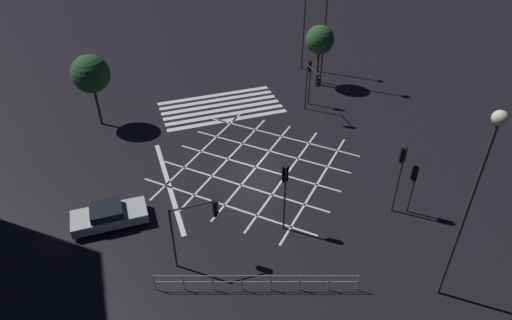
{
  "coord_description": "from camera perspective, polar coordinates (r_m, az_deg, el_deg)",
  "views": [
    {
      "loc": [
        8.15,
        23.72,
        18.31
      ],
      "look_at": [
        0.0,
        0.0,
        0.6
      ],
      "focal_mm": 32.0,
      "sensor_mm": 36.0,
      "label": 1
    }
  ],
  "objects": [
    {
      "name": "street_lamp_west",
      "position": [
        40.23,
        8.88,
        18.95
      ],
      "size": [
        0.59,
        0.59,
        9.94
      ],
      "color": "#2D2D30",
      "rests_on": "ground_plane"
    },
    {
      "name": "traffic_light_sw_cross",
      "position": [
        35.91,
        7.16,
        9.66
      ],
      "size": [
        0.36,
        2.34,
        4.05
      ],
      "rotation": [
        0.0,
        0.0,
        1.57
      ],
      "color": "#2D2D30",
      "rests_on": "ground_plane"
    },
    {
      "name": "waiting_car",
      "position": [
        27.73,
        -17.9,
        -6.62
      ],
      "size": [
        4.26,
        1.84,
        1.19
      ],
      "rotation": [
        0.0,
        0.0,
        3.14
      ],
      "color": "#B7BABC",
      "rests_on": "ground_plane"
    },
    {
      "name": "traffic_light_sw_main",
      "position": [
        37.71,
        6.68,
        10.72
      ],
      "size": [
        0.39,
        0.36,
        3.93
      ],
      "color": "#2D2D30",
      "rests_on": "ground_plane"
    },
    {
      "name": "ground_plane",
      "position": [
        31.05,
        0.0,
        -0.9
      ],
      "size": [
        200.0,
        200.0,
        0.0
      ],
      "primitive_type": "plane",
      "color": "black"
    },
    {
      "name": "road_markings",
      "position": [
        35.24,
        -3.39,
        3.86
      ],
      "size": [
        14.8,
        18.86,
        0.01
      ],
      "color": "silver",
      "rests_on": "ground_plane"
    },
    {
      "name": "traffic_light_nw_cross",
      "position": [
        26.91,
        17.61,
        -0.8
      ],
      "size": [
        0.36,
        0.39,
        4.51
      ],
      "rotation": [
        0.0,
        0.0,
        -1.57
      ],
      "color": "#2D2D30",
      "rests_on": "ground_plane"
    },
    {
      "name": "street_tree_far",
      "position": [
        40.79,
        7.97,
        14.64
      ],
      "size": [
        2.47,
        2.47,
        5.45
      ],
      "color": "#473323",
      "rests_on": "ground_plane"
    },
    {
      "name": "traffic_light_ne_main",
      "position": [
        22.91,
        -7.44,
        -7.36
      ],
      "size": [
        2.49,
        0.36,
        3.96
      ],
      "rotation": [
        0.0,
        0.0,
        3.14
      ],
      "color": "#2D2D30",
      "rests_on": "ground_plane"
    },
    {
      "name": "traffic_light_median_north",
      "position": [
        24.53,
        3.6,
        -3.16
      ],
      "size": [
        0.36,
        0.39,
        4.35
      ],
      "rotation": [
        0.0,
        0.0,
        -1.57
      ],
      "color": "#2D2D30",
      "rests_on": "ground_plane"
    },
    {
      "name": "pedestrian_railing",
      "position": [
        23.0,
        0.0,
        -14.83
      ],
      "size": [
        9.48,
        3.29,
        1.05
      ],
      "rotation": [
        0.0,
        0.0,
        2.81
      ],
      "color": "#9EA0A5",
      "rests_on": "ground_plane"
    },
    {
      "name": "street_lamp_east",
      "position": [
        20.21,
        26.37,
        -1.06
      ],
      "size": [
        0.6,
        0.6,
        10.21
      ],
      "color": "#2D2D30",
      "rests_on": "ground_plane"
    },
    {
      "name": "street_lamp_far",
      "position": [
        43.17,
        6.21,
        19.28
      ],
      "size": [
        0.49,
        0.49,
        9.81
      ],
      "color": "#2D2D30",
      "rests_on": "ground_plane"
    },
    {
      "name": "street_tree_near",
      "position": [
        36.02,
        -19.97,
        10.08
      ],
      "size": [
        2.82,
        2.82,
        5.66
      ],
      "color": "#473323",
      "rests_on": "ground_plane"
    },
    {
      "name": "traffic_light_nw_main",
      "position": [
        27.47,
        19.05,
        -2.35
      ],
      "size": [
        0.39,
        0.36,
        3.39
      ],
      "color": "#2D2D30",
      "rests_on": "ground_plane"
    }
  ]
}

